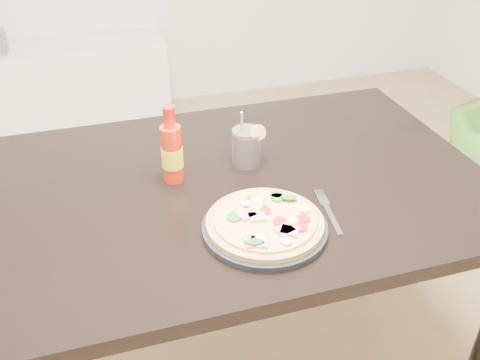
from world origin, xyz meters
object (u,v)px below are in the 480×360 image
object	(u,v)px
fork	(328,210)
media_console	(50,88)
dining_table	(227,207)
pizza	(265,221)
cola_cup	(247,148)
plate	(265,228)
hot_sauce_bottle	(172,152)

from	to	relation	value
fork	media_console	bearing A→B (deg)	116.32
dining_table	media_console	distance (m)	2.16
pizza	cola_cup	distance (m)	0.31
plate	pizza	distance (m)	0.02
fork	pizza	bearing A→B (deg)	-161.97
pizza	fork	world-z (taller)	pizza
hot_sauce_bottle	fork	size ratio (longest dim) A/B	1.14
pizza	cola_cup	xyz separation A→B (m)	(0.05, 0.31, 0.02)
hot_sauce_bottle	cola_cup	world-z (taller)	hot_sauce_bottle
dining_table	cola_cup	distance (m)	0.17
fork	dining_table	bearing A→B (deg)	143.75
cola_cup	fork	world-z (taller)	cola_cup
hot_sauce_bottle	fork	distance (m)	0.43
hot_sauce_bottle	cola_cup	bearing A→B (deg)	6.77
dining_table	hot_sauce_bottle	size ratio (longest dim) A/B	6.54
plate	fork	world-z (taller)	plate
dining_table	media_console	world-z (taller)	dining_table
plate	hot_sauce_bottle	world-z (taller)	hot_sauce_bottle
pizza	media_console	world-z (taller)	pizza
plate	pizza	xyz separation A→B (m)	(0.00, -0.00, 0.02)
plate	hot_sauce_bottle	distance (m)	0.33
plate	pizza	world-z (taller)	pizza
dining_table	plate	bearing A→B (deg)	-83.22
plate	pizza	bearing A→B (deg)	-54.94
media_console	pizza	bearing A→B (deg)	-76.24
pizza	dining_table	bearing A→B (deg)	96.91
cola_cup	pizza	bearing A→B (deg)	-99.66
dining_table	hot_sauce_bottle	world-z (taller)	hot_sauce_bottle
plate	cola_cup	xyz separation A→B (m)	(0.05, 0.30, 0.04)
pizza	fork	size ratio (longest dim) A/B	1.45
pizza	media_console	size ratio (longest dim) A/B	0.20
media_console	fork	bearing A→B (deg)	-71.97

